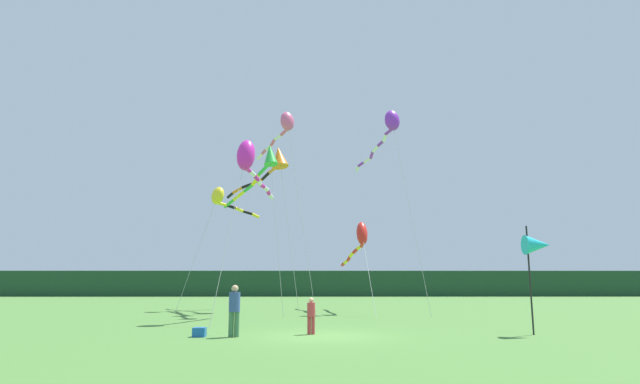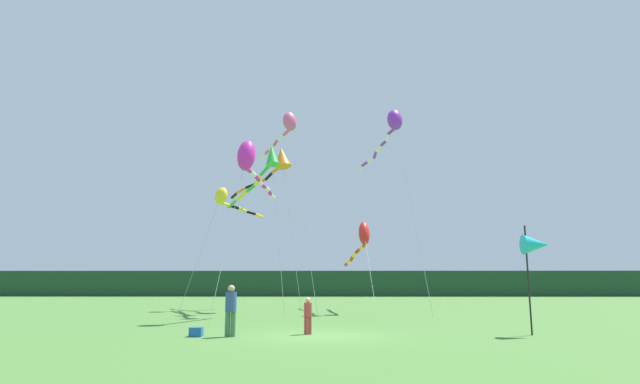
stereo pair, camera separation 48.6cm
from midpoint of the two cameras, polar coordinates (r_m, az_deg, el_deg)
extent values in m
plane|color=#477533|center=(17.84, 0.55, -15.79)|extent=(120.00, 120.00, 0.00)
cube|color=#1E4228|center=(62.75, 0.69, -10.19)|extent=(108.00, 2.10, 3.03)
cylinder|color=#3F724C|center=(17.74, -9.50, -14.38)|extent=(0.17, 0.17, 0.81)
cylinder|color=#3F724C|center=(17.71, -8.89, -14.40)|extent=(0.17, 0.17, 0.81)
cylinder|color=#334C8C|center=(17.68, -9.13, -12.04)|extent=(0.37, 0.37, 0.64)
sphere|color=tan|center=(17.67, -9.09, -10.61)|extent=(0.24, 0.24, 0.24)
cylinder|color=#B23338|center=(18.32, -0.80, -14.69)|extent=(0.13, 0.13, 0.60)
cylinder|color=#B23338|center=(18.32, -0.36, -14.69)|extent=(0.13, 0.13, 0.60)
cylinder|color=#B23338|center=(18.28, -0.58, -13.01)|extent=(0.28, 0.28, 0.48)
sphere|color=tan|center=(18.26, -0.58, -11.99)|extent=(0.18, 0.18, 0.18)
cube|color=#1959B2|center=(18.03, -12.90, -15.00)|extent=(0.41, 0.36, 0.30)
cylinder|color=black|center=(19.45, 22.93, -8.98)|extent=(0.06, 0.06, 3.76)
cone|color=#1EB7CC|center=(19.62, 23.64, -5.41)|extent=(0.90, 0.70, 0.70)
cylinder|color=#B2B2B2|center=(33.19, -12.75, -6.45)|extent=(1.92, 2.01, 7.38)
ellipsoid|color=yellow|center=(34.35, -10.60, -0.44)|extent=(1.37, 1.37, 1.32)
cylinder|color=yellow|center=(34.46, -10.14, -1.36)|extent=(0.66, 0.65, 0.28)
cylinder|color=black|center=(34.83, -9.19, -1.65)|extent=(0.66, 0.65, 0.31)
cylinder|color=yellow|center=(35.23, -8.30, -1.97)|extent=(0.63, 0.69, 0.34)
cylinder|color=black|center=(35.60, -7.38, -2.30)|extent=(0.71, 0.59, 0.33)
cylinder|color=yellow|center=(35.99, -6.49, -2.64)|extent=(0.61, 0.71, 0.36)
cylinder|color=#B2B2B2|center=(27.70, -4.23, -4.41)|extent=(0.98, 1.59, 8.94)
cone|color=green|center=(29.27, -4.91, 4.18)|extent=(1.21, 1.29, 1.35)
cylinder|color=green|center=(29.70, -5.54, 2.59)|extent=(0.94, 1.29, 0.62)
cylinder|color=yellow|center=(30.85, -6.47, 1.36)|extent=(0.72, 1.38, 0.58)
cylinder|color=green|center=(32.06, -7.25, 0.43)|extent=(0.85, 1.31, 0.38)
cylinder|color=yellow|center=(33.22, -8.27, -0.41)|extent=(1.02, 1.24, 0.57)
cylinder|color=green|center=(34.37, -9.32, -1.28)|extent=(0.96, 1.27, 0.51)
cylinder|color=#B2B2B2|center=(30.08, -1.51, -2.01)|extent=(1.88, 3.25, 11.92)
ellipsoid|color=#E5598C|center=(33.03, -2.97, 7.88)|extent=(1.23, 1.21, 1.40)
cylinder|color=#E5598C|center=(33.15, -3.31, 6.70)|extent=(0.61, 0.76, 0.39)
cylinder|color=white|center=(33.70, -3.99, 6.14)|extent=(0.63, 0.73, 0.32)
cylinder|color=#E5598C|center=(34.28, -4.54, 5.56)|extent=(0.51, 0.81, 0.42)
cylinder|color=white|center=(34.89, -5.01, 4.99)|extent=(0.58, 0.76, 0.32)
cylinder|color=#E5598C|center=(35.51, -5.48, 4.53)|extent=(0.51, 0.78, 0.32)
cylinder|color=white|center=(36.12, -5.95, 4.00)|extent=(0.60, 0.77, 0.41)
cylinder|color=#B2B2B2|center=(29.95, 10.71, -1.77)|extent=(1.16, 4.22, 11.96)
ellipsoid|color=purple|center=(33.22, 8.78, 7.96)|extent=(1.22, 1.26, 1.54)
cylinder|color=purple|center=(33.39, 8.44, 6.76)|extent=(0.51, 0.88, 0.30)
cylinder|color=white|center=(34.10, 7.97, 6.10)|extent=(0.24, 0.91, 0.42)
cylinder|color=purple|center=(34.82, 7.56, 5.47)|extent=(0.46, 0.89, 0.30)
cylinder|color=white|center=(35.52, 6.98, 4.89)|extent=(0.49, 0.91, 0.40)
cylinder|color=purple|center=(36.23, 6.57, 4.20)|extent=(0.27, 0.92, 0.47)
cylinder|color=white|center=(36.94, 6.10, 3.61)|extent=(0.57, 0.87, 0.30)
cylinder|color=purple|center=(37.62, 5.44, 3.18)|extent=(0.54, 0.88, 0.32)
cylinder|color=white|center=(38.35, 5.02, 2.69)|extent=(0.30, 0.90, 0.37)
cylinder|color=#B2B2B2|center=(22.83, -9.52, -4.49)|extent=(0.80, 3.53, 7.87)
ellipsoid|color=#E026B2|center=(25.14, -7.69, 4.08)|extent=(1.13, 1.42, 1.78)
cylinder|color=#E026B2|center=(25.19, -7.48, 2.47)|extent=(0.35, 0.54, 0.25)
cylinder|color=white|center=(25.59, -6.99, 2.09)|extent=(0.37, 0.56, 0.30)
cylinder|color=#E026B2|center=(25.99, -6.54, 1.59)|extent=(0.35, 0.58, 0.35)
cylinder|color=white|center=(26.40, -6.20, 1.10)|extent=(0.27, 0.55, 0.32)
cylinder|color=#E026B2|center=(26.83, -5.87, 0.71)|extent=(0.34, 0.54, 0.26)
cylinder|color=white|center=(27.24, -5.46, 0.38)|extent=(0.35, 0.55, 0.28)
cylinder|color=#E026B2|center=(27.67, -5.16, -0.01)|extent=(0.25, 0.55, 0.32)
cylinder|color=white|center=(28.10, -4.89, -0.44)|extent=(0.34, 0.57, 0.33)
cylinder|color=#B2B2B2|center=(31.96, -2.80, -4.30)|extent=(1.45, 1.83, 9.89)
cone|color=orange|center=(33.74, -3.85, 3.94)|extent=(1.71, 1.76, 1.61)
cylinder|color=orange|center=(33.96, -4.40, 2.59)|extent=(0.88, 0.92, 0.53)
cylinder|color=black|center=(34.72, -5.31, 1.79)|extent=(0.74, 1.01, 0.49)
cylinder|color=orange|center=(35.46, -6.28, 1.14)|extent=(0.96, 0.80, 0.41)
cylinder|color=black|center=(36.17, -7.37, 0.68)|extent=(0.89, 0.86, 0.31)
cylinder|color=orange|center=(36.91, -8.38, 0.18)|extent=(0.94, 0.85, 0.47)
cylinder|color=black|center=(37.72, -9.18, -0.37)|extent=(0.72, 1.00, 0.39)
cylinder|color=#B2B2B2|center=(27.64, 6.14, -8.92)|extent=(0.28, 4.31, 4.57)
ellipsoid|color=red|center=(29.89, 5.42, -4.62)|extent=(0.72, 1.41, 1.70)
cylinder|color=red|center=(30.21, 5.41, -5.92)|extent=(0.22, 0.76, 0.29)
cylinder|color=yellow|center=(30.91, 5.17, -6.17)|extent=(0.36, 0.78, 0.28)
cylinder|color=red|center=(31.60, 4.75, -6.52)|extent=(0.42, 0.81, 0.40)
cylinder|color=yellow|center=(32.28, 4.34, -6.95)|extent=(0.36, 0.81, 0.38)
cylinder|color=red|center=(32.98, 4.04, -7.38)|extent=(0.31, 0.81, 0.42)
cylinder|color=yellow|center=(33.68, 3.73, -7.75)|extent=(0.38, 0.80, 0.34)
cylinder|color=red|center=(34.39, 3.42, -8.02)|extent=(0.33, 0.79, 0.32)
camera|label=1|loc=(0.24, -89.42, -0.10)|focal=28.63mm
camera|label=2|loc=(0.24, 90.58, 0.10)|focal=28.63mm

